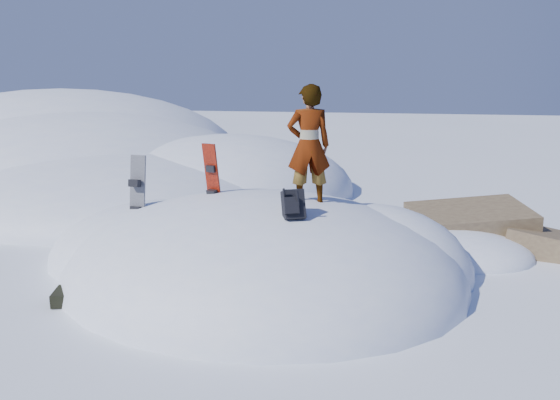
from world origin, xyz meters
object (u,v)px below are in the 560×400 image
(snowboard_red, at_px, (213,184))
(snowboard_dark, at_px, (137,199))
(backpack, at_px, (293,205))
(person, at_px, (309,145))

(snowboard_red, xyz_separation_m, snowboard_dark, (-1.55, 0.02, -0.38))
(backpack, height_order, person, person)
(snowboard_red, height_order, backpack, snowboard_red)
(snowboard_red, xyz_separation_m, backpack, (1.79, -1.18, -0.03))
(snowboard_red, height_order, person, person)
(snowboard_red, xyz_separation_m, person, (1.80, -0.23, 0.76))
(backpack, xyz_separation_m, person, (0.01, 0.95, 0.79))
(snowboard_dark, bearing_deg, snowboard_red, 3.71)
(backpack, bearing_deg, snowboard_dark, 130.21)
(snowboard_dark, bearing_deg, backpack, -15.43)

